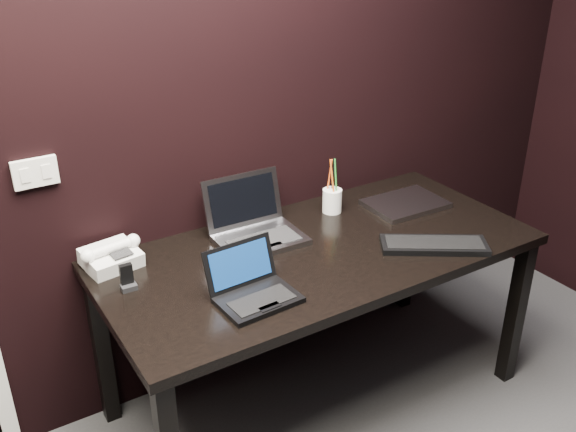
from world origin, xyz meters
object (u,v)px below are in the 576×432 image
desk_phone (111,256)px  mobile_phone (127,280)px  silver_laptop (256,229)px  pen_cup (332,200)px  netbook (253,289)px  ext_keyboard (434,245)px  closed_laptop (405,204)px  desk (319,265)px

desk_phone → mobile_phone: size_ratio=2.57×
silver_laptop → pen_cup: bearing=5.9°
silver_laptop → pen_cup: (0.40, 0.04, 0.01)m
netbook → mobile_phone: size_ratio=2.99×
silver_laptop → ext_keyboard: size_ratio=0.82×
ext_keyboard → desk_phone: desk_phone is taller
silver_laptop → netbook: bearing=-120.5°
closed_laptop → silver_laptop: bearing=173.2°
desk → pen_cup: pen_cup is taller
desk → netbook: netbook is taller
ext_keyboard → closed_laptop: (0.16, 0.35, -0.00)m
netbook → pen_cup: 0.74m
closed_laptop → ext_keyboard: bearing=-114.6°
ext_keyboard → mobile_phone: (-1.11, 0.35, 0.02)m
desk → ext_keyboard: (0.38, -0.23, 0.09)m
desk → mobile_phone: 0.75m
desk → closed_laptop: 0.56m
netbook → ext_keyboard: 0.77m
desk_phone → pen_cup: size_ratio=0.97×
silver_laptop → closed_laptop: size_ratio=1.00×
mobile_phone → closed_laptop: bearing=0.1°
desk_phone → silver_laptop: bearing=-9.2°
silver_laptop → mobile_phone: size_ratio=3.72×
silver_laptop → closed_laptop: 0.72m
desk → netbook: (-0.39, -0.17, 0.11)m
desk → desk_phone: 0.79m
desk → pen_cup: (0.23, 0.24, 0.13)m
mobile_phone → desk_phone: bearing=89.5°
closed_laptop → mobile_phone: mobile_phone is taller
netbook → closed_laptop: netbook is taller
closed_laptop → desk_phone: (-1.27, 0.17, 0.03)m
netbook → desk: bearing=23.6°
desk → netbook: size_ratio=6.18×
desk → ext_keyboard: ext_keyboard is taller
ext_keyboard → mobile_phone: bearing=162.6°
netbook → pen_cup: pen_cup is taller
desk → netbook: 0.44m
netbook → mobile_phone: netbook is taller
silver_laptop → closed_laptop: bearing=-6.8°
desk → closed_laptop: closed_laptop is taller
netbook → silver_laptop: 0.43m
netbook → closed_laptop: (0.93, 0.29, -0.02)m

